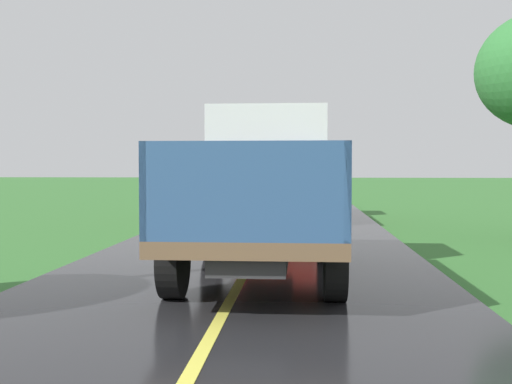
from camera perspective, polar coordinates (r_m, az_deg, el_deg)
The scene contains 2 objects.
banana_truck_near at distance 10.40m, azimuth 0.80°, elevation 0.52°, with size 2.38×5.82×2.80m.
banana_truck_far at distance 21.01m, azimuth 2.44°, elevation 1.46°, with size 2.38×5.81×2.80m.
Camera 1 is at (0.92, -0.54, 1.80)m, focal length 43.05 mm.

